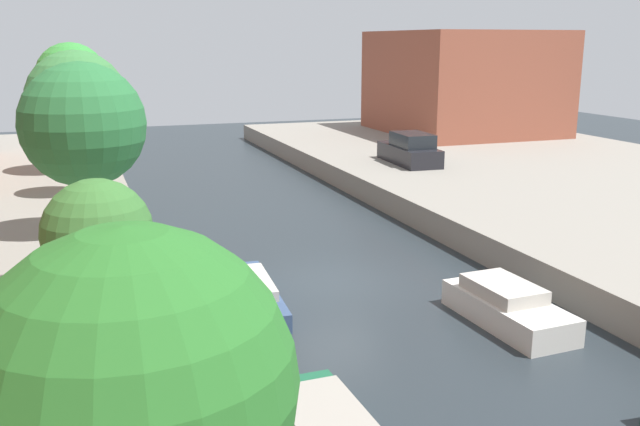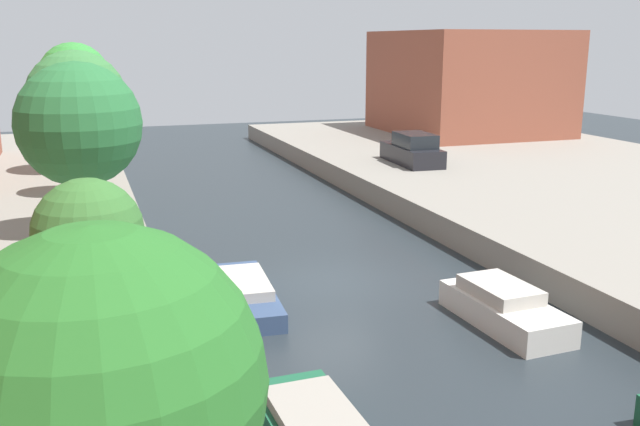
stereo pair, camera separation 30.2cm
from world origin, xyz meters
TOP-DOWN VIEW (x-y plane):
  - ground_plane at (0.00, 0.00)m, footprint 84.00×84.00m
  - low_block_right at (18.00, 23.08)m, footprint 10.00×11.25m
  - street_tree_0 at (-6.87, -13.40)m, footprint 2.56×2.56m
  - street_tree_1 at (-6.87, -6.83)m, footprint 1.82×1.82m
  - street_tree_2 at (-6.87, -1.99)m, footprint 2.80×2.80m
  - street_tree_3 at (-6.87, 4.18)m, footprint 3.05×3.05m
  - street_tree_4 at (-6.87, 10.44)m, footprint 2.38×2.38m
  - street_tree_5 at (-6.87, 15.73)m, footprint 3.18×3.18m
  - parked_car at (8.91, 12.81)m, footprint 1.96×4.46m
  - moored_boat_left_2 at (-3.03, -0.92)m, footprint 1.94×4.64m
  - moored_boat_right_2 at (2.94, -4.42)m, footprint 1.71×3.84m

SIDE VIEW (x-z plane):
  - ground_plane at x=0.00m, z-range 0.00..0.00m
  - moored_boat_left_2 at x=-3.03m, z-range -0.06..0.71m
  - moored_boat_right_2 at x=2.94m, z-range -0.07..0.95m
  - parked_car at x=8.91m, z-range 0.87..2.43m
  - street_tree_1 at x=-6.87m, z-range 1.96..5.81m
  - low_block_right at x=18.00m, z-range 1.00..7.66m
  - street_tree_4 at x=-6.87m, z-range 2.06..6.64m
  - street_tree_0 at x=-6.87m, z-range 2.03..6.73m
  - street_tree_2 at x=-6.87m, z-range 2.35..7.94m
  - street_tree_3 at x=-6.87m, z-range 2.32..8.09m
  - street_tree_5 at x=-6.87m, z-range 2.36..8.33m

